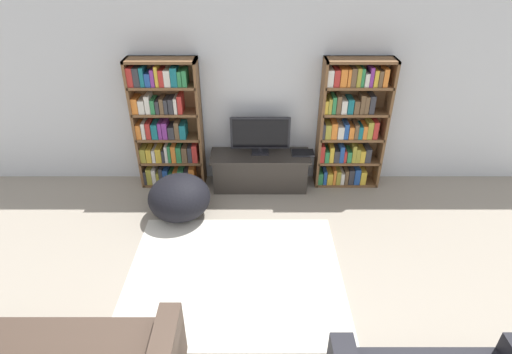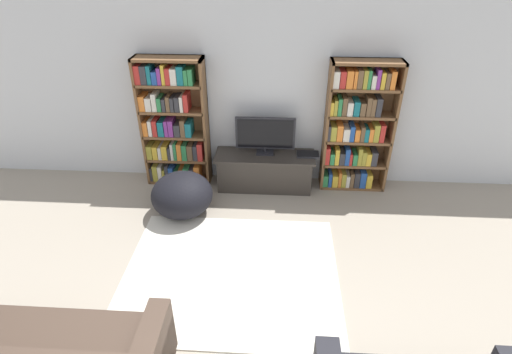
{
  "view_description": "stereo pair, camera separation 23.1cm",
  "coord_description": "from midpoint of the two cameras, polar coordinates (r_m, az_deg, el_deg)",
  "views": [
    {
      "loc": [
        0.04,
        -1.0,
        3.16
      ],
      "look_at": [
        0.03,
        3.03,
        0.7
      ],
      "focal_mm": 28.0,
      "sensor_mm": 36.0,
      "label": 1
    },
    {
      "loc": [
        0.27,
        -0.99,
        3.16
      ],
      "look_at": [
        0.03,
        3.03,
        0.7
      ],
      "focal_mm": 28.0,
      "sensor_mm": 36.0,
      "label": 2
    }
  ],
  "objects": [
    {
      "name": "wall_back",
      "position": [
        5.55,
        1.66,
        11.77
      ],
      "size": [
        8.8,
        0.06,
        2.6
      ],
      "color": "silver",
      "rests_on": "ground_plane"
    },
    {
      "name": "bookshelf_left",
      "position": [
        5.7,
        -10.62,
        7.31
      ],
      "size": [
        0.92,
        0.3,
        1.83
      ],
      "color": "brown",
      "rests_on": "ground_plane"
    },
    {
      "name": "bookshelf_right",
      "position": [
        5.65,
        15.27,
        6.71
      ],
      "size": [
        0.92,
        0.3,
        1.83
      ],
      "color": "brown",
      "rests_on": "ground_plane"
    },
    {
      "name": "tv_stand",
      "position": [
        5.72,
        2.4,
        0.88
      ],
      "size": [
        1.4,
        0.48,
        0.52
      ],
      "color": "#332D28",
      "rests_on": "ground_plane"
    },
    {
      "name": "television",
      "position": [
        5.51,
        2.54,
        6.04
      ],
      "size": [
        0.82,
        0.16,
        0.54
      ],
      "color": "black",
      "rests_on": "tv_stand"
    },
    {
      "name": "laptop",
      "position": [
        5.64,
        8.59,
        3.21
      ],
      "size": [
        0.31,
        0.21,
        0.03
      ],
      "color": "#28282D",
      "rests_on": "tv_stand"
    },
    {
      "name": "area_rug",
      "position": [
        4.46,
        -2.07,
        -13.63
      ],
      "size": [
        2.31,
        1.92,
        0.02
      ],
      "color": "beige",
      "rests_on": "ground_plane"
    },
    {
      "name": "beanbag_ottoman",
      "position": [
        5.22,
        -9.28,
        -2.55
      ],
      "size": [
        0.79,
        0.79,
        0.56
      ],
      "primitive_type": "ellipsoid",
      "color": "black",
      "rests_on": "ground_plane"
    }
  ]
}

